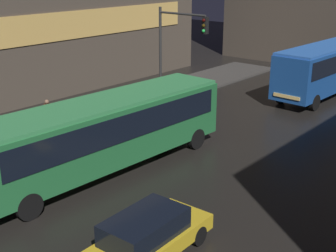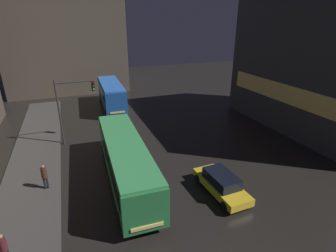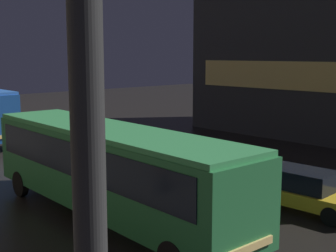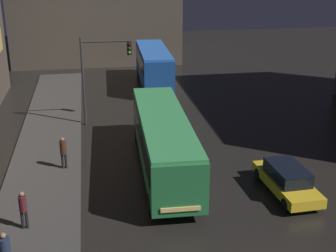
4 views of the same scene
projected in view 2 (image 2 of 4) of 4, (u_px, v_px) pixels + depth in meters
The scene contains 8 objects.
sidewalk_left at pixel (27, 208), 16.37m from camera, with size 4.00×48.00×0.15m.
building_right_block at pixel (326, 61), 26.83m from camera, with size 10.07×18.05×14.26m.
bus_near at pixel (126, 157), 18.56m from camera, with size 3.00×12.05×3.16m.
bus_far at pixel (111, 93), 34.47m from camera, with size 2.90×9.89×3.43m.
car_taxi at pixel (221, 183), 17.70m from camera, with size 1.98×4.79×1.48m.
pedestrian_mid at pixel (44, 175), 17.78m from camera, with size 0.46×0.46×1.83m.
pedestrian_far at pixel (3, 247), 12.19m from camera, with size 0.45×0.45×1.77m.
traffic_light_main at pixel (71, 101), 23.80m from camera, with size 3.46×0.35×6.16m.
Camera 2 is at (-5.47, -5.52, 11.00)m, focal length 28.00 mm.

